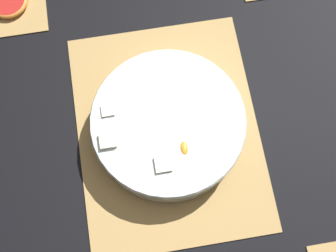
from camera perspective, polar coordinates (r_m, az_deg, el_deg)
ground_plane at (r=0.93m, az=0.00°, el=-0.60°), size 6.00×6.00×0.00m
bamboo_mat_center at (r=0.92m, az=0.00°, el=-0.54°), size 0.46×0.35×0.01m
coaster_mat_near_left at (r=1.10m, az=-18.79°, el=13.92°), size 0.16×0.16×0.01m
fruit_salad_bowl at (r=0.88m, az=-0.04°, el=0.18°), size 0.29×0.29×0.07m
grapefruit_slice at (r=1.09m, az=-18.93°, el=14.16°), size 0.08×0.08×0.01m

